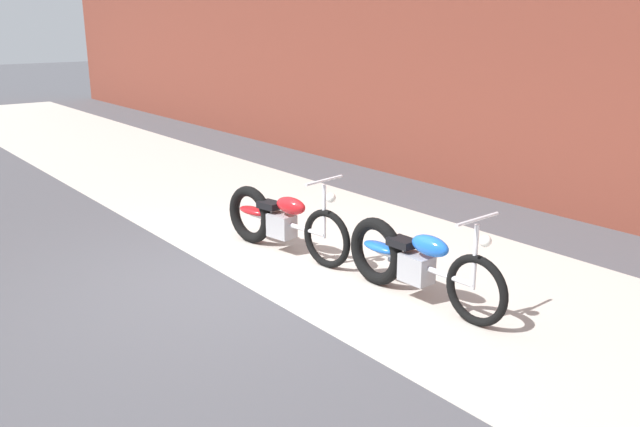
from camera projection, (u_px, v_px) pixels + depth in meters
name	position (u px, v px, depth m)	size (l,w,h in m)	color
ground_plane	(234.00, 280.00, 7.24)	(80.00, 80.00, 0.00)	#47474C
sidewalk_slab	(355.00, 247.00, 8.27)	(36.00, 3.50, 0.01)	#B2ADA3
motorcycle_red	(277.00, 220.00, 8.02)	(2.00, 0.61, 1.03)	black
motorcycle_blue	(411.00, 261.00, 6.66)	(2.01, 0.58, 1.03)	black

